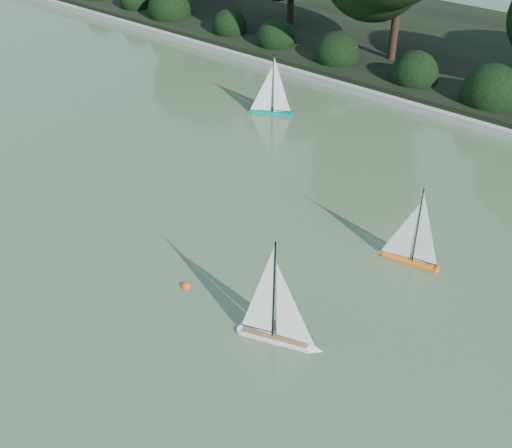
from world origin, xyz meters
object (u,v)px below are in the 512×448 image
Objects in this scene: sailboat_white_b at (282,327)px; race_buoy at (186,287)px; sailboat_teal at (268,104)px; sailboat_orange at (406,249)px.

sailboat_white_b is 1.81m from race_buoy.
sailboat_teal is 6.33m from race_buoy.
sailboat_orange is at bearing -29.94° from sailboat_teal.
sailboat_white_b reaches higher than sailboat_teal.
sailboat_teal is (-5.12, 2.95, 0.01)m from sailboat_orange.
sailboat_white_b is 7.32m from sailboat_teal.
sailboat_white_b reaches higher than sailboat_orange.
sailboat_white_b is 11.51× the size of race_buoy.
sailboat_orange is 3.44m from race_buoy.
sailboat_white_b reaches higher than race_buoy.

